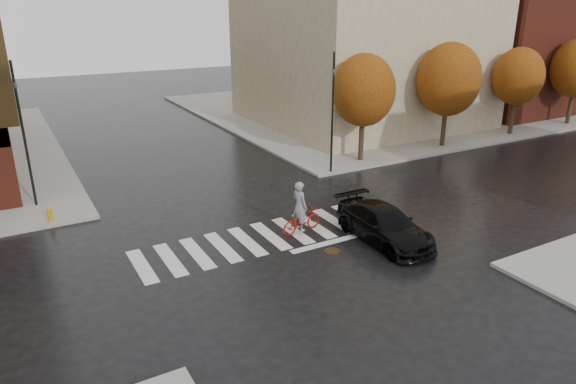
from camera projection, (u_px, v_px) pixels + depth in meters
name	position (u px, v px, depth m)	size (l,w,h in m)	color
ground	(276.00, 240.00, 21.57)	(120.00, 120.00, 0.00)	black
sidewalk_ne	(366.00, 108.00, 48.39)	(30.00, 30.00, 0.15)	gray
crosswalk	(270.00, 236.00, 21.97)	(12.00, 3.00, 0.01)	silver
building_ne_tan	(363.00, 6.00, 40.14)	(16.00, 16.00, 18.00)	gray
building_ne_brick	(507.00, 29.00, 47.41)	(14.00, 14.00, 14.00)	maroon
tree_ne_a	(364.00, 91.00, 30.69)	(3.80, 3.80, 6.50)	black
tree_ne_b	(449.00, 80.00, 33.87)	(4.20, 4.20, 6.89)	black
tree_ne_c	(518.00, 76.00, 37.19)	(3.60, 3.60, 6.31)	black
sedan	(384.00, 224.00, 21.31)	(2.04, 5.03, 1.46)	black
cyclist	(301.00, 215.00, 22.06)	(2.15, 1.07, 2.34)	#9B130E
traffic_light_nw	(22.00, 127.00, 23.64)	(0.19, 0.16, 6.86)	black
traffic_light_ne	(333.00, 106.00, 28.59)	(0.19, 0.21, 6.78)	black
fire_hydrant	(50.00, 214.00, 22.99)	(0.23, 0.23, 0.65)	#BC8C0B
manhole	(332.00, 251.00, 20.63)	(0.65, 0.65, 0.01)	#432E17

